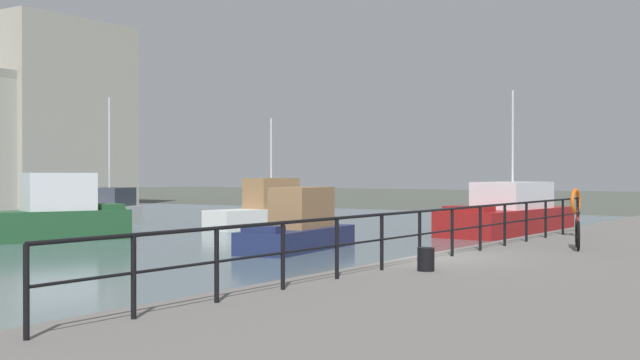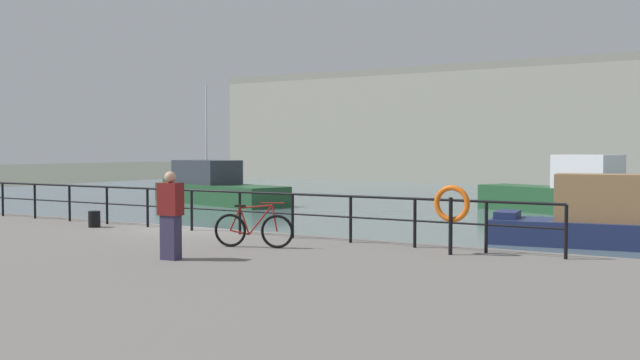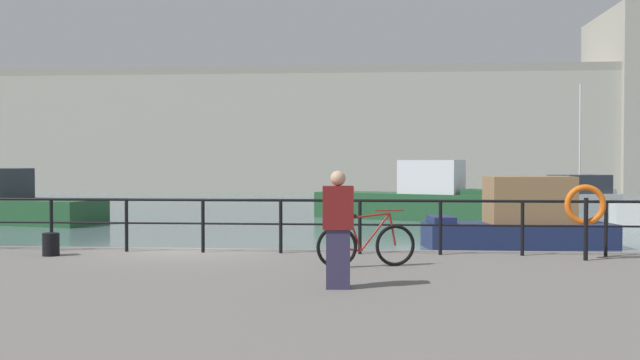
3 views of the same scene
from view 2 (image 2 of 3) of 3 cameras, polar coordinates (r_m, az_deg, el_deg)
ground_plane at (r=19.76m, az=-9.68°, el=-6.62°), size 240.00×240.00×0.00m
water_basin at (r=46.87m, az=15.15°, el=-1.43°), size 80.00×60.00×0.01m
moored_red_daysailer at (r=41.46m, az=-8.42°, el=-0.57°), size 9.77×5.10×6.85m
moored_small_launch at (r=36.16m, az=19.25°, el=-0.99°), size 8.75×5.36×2.86m
moored_green_narrowboat at (r=24.43m, az=20.92°, el=-3.00°), size 6.24×2.75×2.32m
quay_railing at (r=19.26m, az=-12.01°, el=-1.68°), size 20.42×0.07×1.08m
parked_bicycle at (r=15.33m, az=-5.37°, el=-3.98°), size 1.70×0.62×0.98m
mooring_bollard at (r=20.22m, az=-17.65°, el=-3.01°), size 0.32×0.32×0.44m
life_ring_stand at (r=14.45m, az=10.52°, el=-2.06°), size 0.75×0.16×1.40m
standing_person at (r=13.86m, az=-11.89°, el=-2.73°), size 0.46×0.31×1.69m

